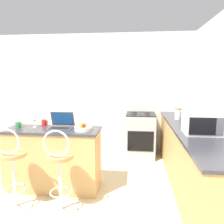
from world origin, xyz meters
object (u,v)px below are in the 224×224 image
at_px(toaster, 191,118).
at_px(bar_stool_far, 60,173).
at_px(bar_stool_near, 13,171).
at_px(fruit_bowl, 83,128).
at_px(stove_range, 140,135).
at_px(mug_green, 18,125).
at_px(microwave, 202,124).
at_px(storage_jar, 178,114).
at_px(wine_glass_short, 34,120).
at_px(mug_blue, 186,118).
at_px(laptop, 61,124).
at_px(mug_red, 44,123).

bearing_deg(toaster, bar_stool_far, -148.24).
distance_m(bar_stool_near, fruit_bowl, 1.03).
height_order(stove_range, mug_green, mug_green).
distance_m(mug_green, fruit_bowl, 1.00).
bearing_deg(microwave, bar_stool_far, -164.02).
distance_m(bar_stool_near, storage_jar, 2.77).
distance_m(wine_glass_short, mug_blue, 2.50).
bearing_deg(microwave, stove_range, 116.23).
distance_m(stove_range, storage_jar, 1.02).
height_order(bar_stool_near, laptop, laptop).
bearing_deg(stove_range, mug_green, -140.76).
relative_size(microwave, stove_range, 0.50).
height_order(toaster, mug_red, toaster).
relative_size(bar_stool_near, toaster, 3.88).
relative_size(microwave, storage_jar, 2.29).
xyz_separation_m(laptop, mug_red, (-0.30, 0.10, -0.01)).
distance_m(fruit_bowl, wine_glass_short, 0.79).
distance_m(laptop, stove_range, 1.94).
relative_size(stove_range, mug_green, 9.38).
bearing_deg(storage_jar, laptop, -154.64).
height_order(bar_stool_near, toaster, toaster).
relative_size(stove_range, mug_blue, 9.44).
bearing_deg(fruit_bowl, bar_stool_near, -147.08).
xyz_separation_m(bar_stool_near, laptop, (0.41, 0.64, 0.47)).
bearing_deg(mug_red, bar_stool_near, -98.77).
xyz_separation_m(wine_glass_short, mug_red, (0.10, 0.11, -0.07)).
distance_m(bar_stool_far, microwave, 1.93).
distance_m(microwave, storage_jar, 1.01).
distance_m(microwave, stove_range, 1.84).
bearing_deg(stove_range, fruit_bowl, -117.98).
bearing_deg(laptop, mug_blue, 21.16).
bearing_deg(laptop, stove_range, 50.03).
distance_m(laptop, wine_glass_short, 0.41).
distance_m(bar_stool_far, mug_red, 1.00).
distance_m(bar_stool_near, microwave, 2.50).
xyz_separation_m(laptop, stove_range, (1.20, 1.43, -0.52)).
bearing_deg(mug_red, mug_blue, 16.37).
xyz_separation_m(microwave, fruit_bowl, (-1.60, -0.00, -0.10)).
bearing_deg(toaster, bar_stool_near, -155.20).
height_order(bar_stool_near, mug_green, bar_stool_near).
xyz_separation_m(stove_range, mug_green, (-1.83, -1.50, 0.50)).
xyz_separation_m(microwave, stove_range, (-0.77, 1.56, -0.60)).
height_order(bar_stool_near, fruit_bowl, bar_stool_near).
bearing_deg(laptop, fruit_bowl, -20.26).
bearing_deg(bar_stool_near, wine_glass_short, 89.21).
relative_size(microwave, mug_blue, 4.71).
bearing_deg(mug_red, storage_jar, 19.95).
relative_size(bar_stool_near, microwave, 2.30).
distance_m(laptop, mug_green, 0.64).
bearing_deg(bar_stool_far, microwave, 15.98).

